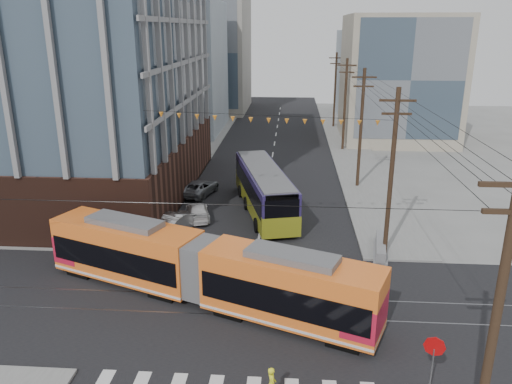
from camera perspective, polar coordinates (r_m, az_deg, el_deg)
ground at (r=24.46m, az=-1.80°, el=-17.67°), size 160.00×160.00×0.00m
office_building at (r=49.05m, az=-26.55°, el=16.37°), size 30.00×25.00×28.60m
bg_bldg_nw_near at (r=74.40m, az=-11.15°, el=13.79°), size 18.00×16.00×18.00m
bg_bldg_ne_near at (r=69.39m, az=15.97°, el=12.31°), size 14.00×14.00×16.00m
bg_bldg_nw_far at (r=93.21m, az=-6.10°, el=15.47°), size 16.00×18.00×20.00m
bg_bldg_ne_far at (r=89.42m, az=14.68°, el=12.96°), size 16.00×16.00×14.00m
utility_pole_near at (r=17.50m, az=25.54°, el=-14.11°), size 0.30×0.30×11.00m
utility_pole_far at (r=76.48m, az=9.02°, el=11.38°), size 0.30×0.30×11.00m
streetcar at (r=27.57m, az=-6.13°, el=-8.74°), size 19.15×9.83×3.76m
city_bus at (r=40.59m, az=0.92°, el=0.30°), size 5.93×13.32×3.69m
parked_car_silver at (r=37.18m, az=-9.01°, el=-3.43°), size 3.10×4.87×1.51m
parked_car_white at (r=39.53m, az=-6.71°, el=-2.21°), size 2.75×4.54×1.23m
parked_car_grey at (r=45.15m, az=-6.47°, el=0.50°), size 3.42×5.29×1.35m
pedestrian at (r=21.46m, az=1.81°, el=-21.06°), size 0.53×0.64×1.51m
stop_sign at (r=22.11m, az=19.39°, el=-18.81°), size 1.07×1.07×2.80m
jersey_barrier at (r=34.62m, az=14.05°, el=-6.09°), size 1.52×4.14×0.81m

